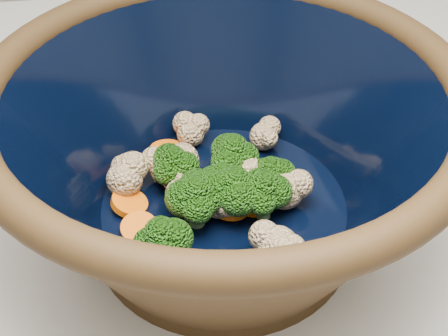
# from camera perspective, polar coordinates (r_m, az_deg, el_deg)

# --- Properties ---
(mixing_bowl) EXTENTS (0.45, 0.45, 0.16)m
(mixing_bowl) POSITION_cam_1_polar(r_m,az_deg,el_deg) (0.49, -0.00, 1.40)
(mixing_bowl) COLOR black
(mixing_bowl) RESTS_ON counter
(vegetable_pile) EXTENTS (0.16, 0.18, 0.05)m
(vegetable_pile) POSITION_cam_1_polar(r_m,az_deg,el_deg) (0.51, -0.74, -1.49)
(vegetable_pile) COLOR #608442
(vegetable_pile) RESTS_ON mixing_bowl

